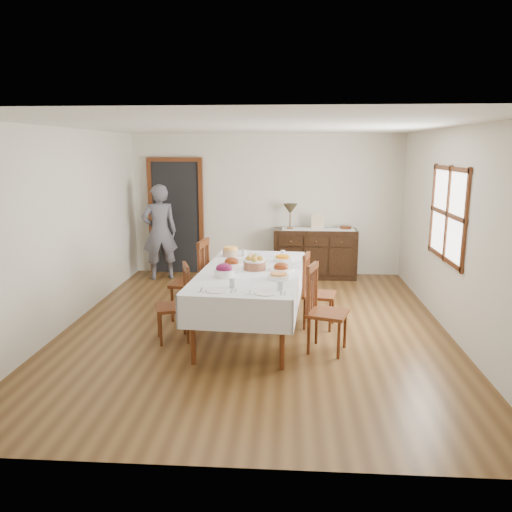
# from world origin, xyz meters

# --- Properties ---
(ground) EXTENTS (6.00, 6.00, 0.00)m
(ground) POSITION_xyz_m (0.00, 0.00, 0.00)
(ground) COLOR brown
(room_shell) EXTENTS (5.02, 6.02, 2.65)m
(room_shell) POSITION_xyz_m (-0.15, 0.42, 1.64)
(room_shell) COLOR white
(room_shell) RESTS_ON ground
(dining_table) EXTENTS (1.41, 2.51, 0.84)m
(dining_table) POSITION_xyz_m (-0.04, -0.21, 0.74)
(dining_table) COLOR white
(dining_table) RESTS_ON ground
(chair_left_near) EXTENTS (0.51, 0.51, 0.96)m
(chair_left_near) POSITION_xyz_m (-0.94, -0.51, 0.48)
(chair_left_near) COLOR #552711
(chair_left_near) RESTS_ON ground
(chair_left_far) EXTENTS (0.53, 0.53, 1.12)m
(chair_left_far) POSITION_xyz_m (-0.88, 0.30, 0.57)
(chair_left_far) COLOR #552711
(chair_left_far) RESTS_ON ground
(chair_right_near) EXTENTS (0.54, 0.54, 1.03)m
(chair_right_near) POSITION_xyz_m (0.84, -0.72, 0.52)
(chair_right_near) COLOR #552711
(chair_right_near) RESTS_ON ground
(chair_right_far) EXTENTS (0.48, 0.48, 0.99)m
(chair_right_far) POSITION_xyz_m (0.79, 0.10, 0.50)
(chair_right_far) COLOR #552711
(chair_right_far) RESTS_ON ground
(sideboard) EXTENTS (1.50, 0.54, 0.90)m
(sideboard) POSITION_xyz_m (0.91, 2.72, 0.45)
(sideboard) COLOR black
(sideboard) RESTS_ON ground
(person) EXTENTS (0.67, 0.56, 1.83)m
(person) POSITION_xyz_m (-1.90, 2.44, 0.92)
(person) COLOR #585864
(person) RESTS_ON ground
(bread_basket) EXTENTS (0.28, 0.28, 0.18)m
(bread_basket) POSITION_xyz_m (-0.00, -0.17, 0.91)
(bread_basket) COLOR brown
(bread_basket) RESTS_ON dining_table
(egg_basket) EXTENTS (0.24, 0.24, 0.10)m
(egg_basket) POSITION_xyz_m (-0.04, 0.28, 0.87)
(egg_basket) COLOR black
(egg_basket) RESTS_ON dining_table
(ham_platter_a) EXTENTS (0.31, 0.31, 0.11)m
(ham_platter_a) POSITION_xyz_m (-0.32, 0.08, 0.86)
(ham_platter_a) COLOR white
(ham_platter_a) RESTS_ON dining_table
(ham_platter_b) EXTENTS (0.31, 0.31, 0.11)m
(ham_platter_b) POSITION_xyz_m (0.34, -0.17, 0.86)
(ham_platter_b) COLOR white
(ham_platter_b) RESTS_ON dining_table
(beet_bowl) EXTENTS (0.24, 0.24, 0.16)m
(beet_bowl) POSITION_xyz_m (-0.34, -0.55, 0.90)
(beet_bowl) COLOR white
(beet_bowl) RESTS_ON dining_table
(carrot_bowl) EXTENTS (0.24, 0.24, 0.09)m
(carrot_bowl) POSITION_xyz_m (0.34, 0.30, 0.87)
(carrot_bowl) COLOR white
(carrot_bowl) RESTS_ON dining_table
(pineapple_bowl) EXTENTS (0.22, 0.22, 0.14)m
(pineapple_bowl) POSITION_xyz_m (-0.40, 0.60, 0.90)
(pineapple_bowl) COLOR tan
(pineapple_bowl) RESTS_ON dining_table
(casserole_dish) EXTENTS (0.25, 0.25, 0.07)m
(casserole_dish) POSITION_xyz_m (0.31, -0.62, 0.87)
(casserole_dish) COLOR white
(casserole_dish) RESTS_ON dining_table
(butter_dish) EXTENTS (0.15, 0.10, 0.07)m
(butter_dish) POSITION_xyz_m (-0.21, -0.33, 0.87)
(butter_dish) COLOR white
(butter_dish) RESTS_ON dining_table
(setting_left) EXTENTS (0.43, 0.31, 0.10)m
(setting_left) POSITION_xyz_m (-0.29, -1.11, 0.86)
(setting_left) COLOR white
(setting_left) RESTS_ON dining_table
(setting_right) EXTENTS (0.43, 0.31, 0.10)m
(setting_right) POSITION_xyz_m (0.24, -1.17, 0.86)
(setting_right) COLOR white
(setting_right) RESTS_ON dining_table
(glass_far_a) EXTENTS (0.07, 0.07, 0.09)m
(glass_far_a) POSITION_xyz_m (-0.20, 0.61, 0.88)
(glass_far_a) COLOR silver
(glass_far_a) RESTS_ON dining_table
(glass_far_b) EXTENTS (0.06, 0.06, 0.10)m
(glass_far_b) POSITION_xyz_m (0.35, 0.57, 0.88)
(glass_far_b) COLOR silver
(glass_far_b) RESTS_ON dining_table
(runner) EXTENTS (1.30, 0.35, 0.01)m
(runner) POSITION_xyz_m (0.95, 2.69, 0.90)
(runner) COLOR white
(runner) RESTS_ON sideboard
(table_lamp) EXTENTS (0.26, 0.26, 0.46)m
(table_lamp) POSITION_xyz_m (0.45, 2.68, 1.26)
(table_lamp) COLOR brown
(table_lamp) RESTS_ON sideboard
(picture_frame) EXTENTS (0.22, 0.08, 0.28)m
(picture_frame) POSITION_xyz_m (0.94, 2.67, 1.04)
(picture_frame) COLOR #CBB494
(picture_frame) RESTS_ON sideboard
(deco_bowl) EXTENTS (0.20, 0.20, 0.06)m
(deco_bowl) POSITION_xyz_m (1.46, 2.75, 0.93)
(deco_bowl) COLOR #552711
(deco_bowl) RESTS_ON sideboard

